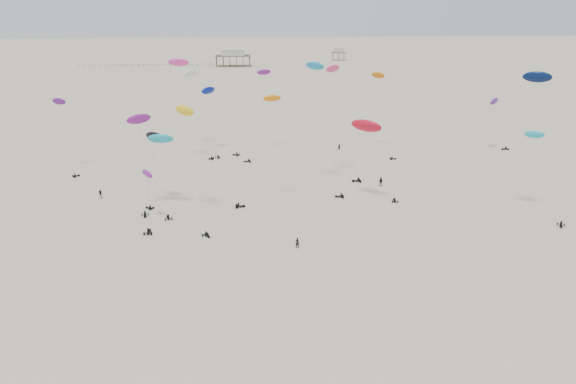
{
  "coord_description": "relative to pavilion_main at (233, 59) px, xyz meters",
  "views": [
    {
      "loc": [
        -7.76,
        1.15,
        36.44
      ],
      "look_at": [
        0.0,
        88.0,
        7.0
      ],
      "focal_mm": 35.0,
      "sensor_mm": 36.0,
      "label": 1
    }
  ],
  "objects": [
    {
      "name": "ground_plane",
      "position": [
        10.0,
        -150.0,
        -4.22
      ],
      "size": [
        900.0,
        900.0,
        0.0
      ],
      "primitive_type": "plane",
      "color": "beige"
    },
    {
      "name": "pavilion_main",
      "position": [
        0.0,
        0.0,
        0.0
      ],
      "size": [
        21.0,
        13.0,
        9.8
      ],
      "color": "brown",
      "rests_on": "ground"
    },
    {
      "name": "pavilion_small",
      "position": [
        70.0,
        30.0,
        -0.74
      ],
      "size": [
        9.0,
        7.0,
        8.0
      ],
      "color": "brown",
      "rests_on": "ground"
    },
    {
      "name": "pier_fence",
      "position": [
        -52.0,
        -0.0,
        -3.45
      ],
      "size": [
        80.2,
        0.2,
        1.5
      ],
      "color": "black",
      "rests_on": "ground"
    },
    {
      "name": "rig_0",
      "position": [
        -13.89,
        -245.21,
        5.92
      ],
      "size": [
        4.63,
        12.39,
        14.66
      ],
      "rotation": [
        0.0,
        0.0,
        3.27
      ],
      "color": "black",
      "rests_on": "ground"
    },
    {
      "name": "rig_1",
      "position": [
        -13.59,
        -256.61,
        0.81
      ],
      "size": [
        3.15,
        10.39,
        10.1
      ],
      "rotation": [
        0.0,
        0.0,
        6.18
      ],
      "color": "black",
      "rests_on": "ground"
    },
    {
      "name": "rig_2",
      "position": [
        7.63,
        -209.22,
        10.4
      ],
      "size": [
        7.78,
        14.3,
        22.8
      ],
      "rotation": [
        0.0,
        0.0,
        1.75
      ],
      "color": "black",
      "rests_on": "ground"
    },
    {
      "name": "rig_3",
      "position": [
        55.97,
        -257.62,
        4.83
      ],
      "size": [
        4.22,
        12.69,
        16.25
      ],
      "rotation": [
        0.0,
        0.0,
        2.67
      ],
      "color": "black",
      "rests_on": "ground"
    },
    {
      "name": "rig_4",
      "position": [
        -8.99,
        -201.47,
        12.42
      ],
      "size": [
        9.8,
        17.58,
        23.61
      ],
      "rotation": [
        0.0,
        0.0,
        3.38
      ],
      "color": "black",
      "rests_on": "ground"
    },
    {
      "name": "rig_5",
      "position": [
        -37.1,
        -220.23,
        7.49
      ],
      "size": [
        7.14,
        11.02,
        17.14
      ],
      "rotation": [
        0.0,
        0.0,
        5.39
      ],
      "color": "black",
      "rests_on": "ground"
    },
    {
      "name": "rig_6",
      "position": [
        -6.62,
        -252.03,
        11.87
      ],
      "size": [
        6.88,
        16.17,
        21.67
      ],
      "rotation": [
        0.0,
        0.0,
        3.73
      ],
      "color": "black",
      "rests_on": "ground"
    },
    {
      "name": "rig_7",
      "position": [
        38.62,
        -208.06,
        10.74
      ],
      "size": [
        4.04,
        16.19,
        22.24
      ],
      "rotation": [
        0.0,
        0.0,
        4.64
      ],
      "color": "black",
      "rests_on": "ground"
    },
    {
      "name": "rig_8",
      "position": [
        -11.85,
        -248.26,
        6.63
      ],
      "size": [
        5.11,
        9.96,
        14.61
      ],
      "rotation": [
        0.0,
        0.0,
        0.28
      ],
      "color": "black",
      "rests_on": "ground"
    },
    {
      "name": "rig_9",
      "position": [
        -4.12,
        -205.39,
        8.55
      ],
      "size": [
        9.95,
        10.93,
        17.47
      ],
      "rotation": [
        0.0,
        0.0,
        1.12
      ],
      "color": "black",
      "rests_on": "ground"
    },
    {
      "name": "rig_10",
      "position": [
        68.45,
        -210.92,
        5.89
      ],
      "size": [
        7.16,
        4.76,
        13.71
      ],
      "rotation": [
        0.0,
        0.0,
        1.8
      ],
      "color": "black",
      "rests_on": "ground"
    },
    {
      "name": "rig_11",
      "position": [
        5.94,
        -247.16,
        8.04
      ],
      "size": [
        9.28,
        5.75,
        20.69
      ],
      "rotation": [
        0.0,
        0.0,
        4.77
      ],
      "color": "black",
      "rests_on": "ground"
    },
    {
      "name": "rig_12",
      "position": [
        23.81,
        -231.1,
        12.65
      ],
      "size": [
        7.99,
        9.55,
        24.32
      ],
      "rotation": [
        0.0,
        0.0,
        1.56
      ],
      "color": "black",
      "rests_on": "ground"
    },
    {
      "name": "rig_13",
      "position": [
        18.62,
        -236.25,
        15.99
      ],
      "size": [
        7.21,
        14.65,
        26.36
      ],
      "rotation": [
        0.0,
        0.0,
        1.39
      ],
      "color": "black",
      "rests_on": "ground"
    },
    {
      "name": "rig_14",
      "position": [
        54.76,
        -257.63,
        15.86
      ],
      "size": [
        9.7,
        15.14,
        26.79
      ],
      "rotation": [
        0.0,
        0.0,
        4.6
      ],
      "color": "black",
      "rests_on": "ground"
    },
    {
      "name": "rig_15",
      "position": [
        26.62,
        -246.44,
        9.29
      ],
      "size": [
        9.56,
        7.0,
        16.13
      ],
      "rotation": [
        0.0,
        0.0,
        -0.03
      ],
      "color": "black",
      "rests_on": "ground"
    },
    {
      "name": "rig_16",
      "position": [
        -10.57,
        -213.72,
        16.44
      ],
      "size": [
        10.54,
        4.0,
        24.59
      ],
      "rotation": [
        0.0,
        0.0,
        5.78
      ],
      "color": "black",
      "rests_on": "ground"
    },
    {
      "name": "rig_18",
      "position": [
        -15.55,
        -247.28,
        10.3
      ],
      "size": [
        5.03,
        5.1,
        17.82
      ],
      "rotation": [
        0.0,
        0.0,
        0.98
      ],
      "color": "black",
      "rests_on": "ground"
    },
    {
      "name": "spectator_0",
      "position": [
        10.84,
        -268.87,
        -4.22
      ],
      "size": [
        0.85,
        0.68,
        2.05
      ],
      "primitive_type": "imported",
      "rotation": [
        0.0,
        0.0,
        2.89
      ],
      "color": "black",
      "rests_on": "ground"
    },
    {
      "name": "spectator_1",
      "position": [
        31.6,
        -239.23,
        -4.22
      ],
      "size": [
        1.26,
        0.93,
        2.3
      ],
      "primitive_type": "imported",
      "rotation": [
        0.0,
        0.0,
        6.01
      ],
      "color": "black",
      "rests_on": "ground"
    },
    {
      "name": "spectator_2",
      "position": [
        -25.27,
        -241.67,
        -4.22
      ],
      "size": [
        1.27,
        0.75,
        2.08
      ],
      "primitive_type": "imported",
      "rotation": [
        0.0,
        0.0,
        6.35
      ],
      "color": "black",
      "rests_on": "ground"
    },
    {
      "name": "spectator_3",
      "position": [
        28.18,
        -208.36,
        -4.22
      ],
      "size": [
        0.91,
        0.8,
        2.08
      ],
      "primitive_type": "imported",
      "rotation": [
        0.0,
        0.0,
        2.68
      ],
      "color": "black",
      "rests_on": "ground"
    }
  ]
}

